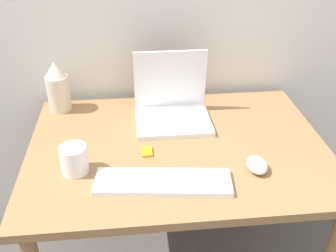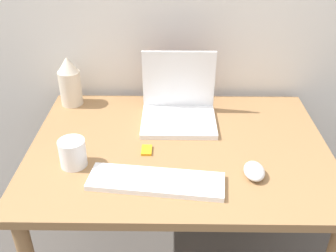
# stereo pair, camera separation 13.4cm
# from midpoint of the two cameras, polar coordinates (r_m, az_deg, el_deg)

# --- Properties ---
(desk) EXTENTS (1.08, 0.79, 0.74)m
(desk) POSITION_cam_midpoint_polar(r_m,az_deg,el_deg) (1.48, 4.15, -5.92)
(desk) COLOR olive
(desk) RESTS_ON ground_plane
(laptop) EXTENTS (0.29, 0.25, 0.26)m
(laptop) POSITION_cam_midpoint_polar(r_m,az_deg,el_deg) (1.56, 3.87, 2.82)
(laptop) COLOR white
(laptop) RESTS_ON desk
(keyboard) EXTENTS (0.44, 0.17, 0.02)m
(keyboard) POSITION_cam_midpoint_polar(r_m,az_deg,el_deg) (1.24, 1.37, -8.13)
(keyboard) COLOR white
(keyboard) RESTS_ON desk
(mouse) EXTENTS (0.07, 0.10, 0.04)m
(mouse) POSITION_cam_midpoint_polar(r_m,az_deg,el_deg) (1.31, 15.32, -6.43)
(mouse) COLOR silver
(mouse) RESTS_ON desk
(vase) EXTENTS (0.09, 0.09, 0.21)m
(vase) POSITION_cam_midpoint_polar(r_m,az_deg,el_deg) (1.69, -11.89, 6.28)
(vase) COLOR beige
(vase) RESTS_ON desk
(mp3_player) EXTENTS (0.04, 0.06, 0.01)m
(mp3_player) POSITION_cam_midpoint_polar(r_m,az_deg,el_deg) (1.39, -0.36, -3.62)
(mp3_player) COLOR orange
(mp3_player) RESTS_ON desk
(mug) EXTENTS (0.09, 0.09, 0.10)m
(mug) POSITION_cam_midpoint_polar(r_m,az_deg,el_deg) (1.32, -10.87, -3.97)
(mug) COLOR white
(mug) RESTS_ON desk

